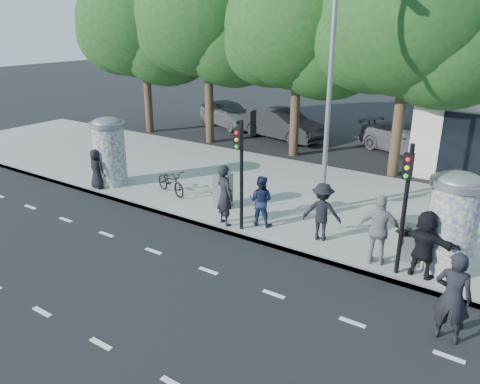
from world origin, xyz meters
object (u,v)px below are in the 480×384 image
Objects in this scene: ped_d at (322,212)px; car_left at (229,113)px; traffic_pole_near at (240,165)px; ped_b at (225,195)px; traffic_pole_far at (405,198)px; ad_column_right at (453,221)px; cabinet_left at (223,190)px; man_road at (453,297)px; bicycle at (171,182)px; ped_c at (261,201)px; cabinet_right at (410,243)px; ped_e at (379,230)px; ad_column_left at (109,150)px; car_right at (405,139)px; ped_f at (424,244)px; street_lamp at (330,70)px; ped_a at (97,169)px; car_mid at (283,124)px.

car_left is (-11.76, 11.83, -0.21)m from ped_d.
traffic_pole_near reaches higher than ped_b.
traffic_pole_far reaches higher than car_left.
ped_d is (-3.46, -0.14, -0.52)m from ad_column_right.
man_road is at bearing -27.10° from cabinet_left.
bicycle is at bearing -17.64° from man_road.
cabinet_right is at bearing 170.68° from ped_c.
traffic_pole_far is 2.81× the size of cabinet_left.
man_road is at bearing 125.00° from ped_e.
ad_column_left reaches higher than ped_d.
traffic_pole_near is 12.52m from car_right.
traffic_pole_near is at bearing 9.24° from ped_f.
cabinet_right is at bearing -8.87° from cabinet_left.
street_lamp is 5.18× the size of ped_a.
ped_c is (-1.07, -2.20, -3.84)m from street_lamp.
man_road is at bearing -15.95° from traffic_pole_near.
car_left reaches higher than bicycle.
traffic_pole_near is at bearing -44.22° from cabinet_left.
ad_column_left is at bearing -15.90° from ped_d.
man_road is (7.04, -1.89, -0.12)m from ped_b.
ped_e is (10.86, 0.19, 0.19)m from ped_a.
ped_c is at bearing -171.79° from ped_a.
car_left is (-2.76, 12.54, -0.12)m from ped_a.
ped_f reaches higher than cabinet_right.
ped_d is at bearing 18.15° from traffic_pole_near.
ped_e is at bearing -42.85° from street_lamp.
ad_column_right is 2.19× the size of cabinet_left.
ped_e is (10.80, -0.46, -0.43)m from ad_column_left.
ad_column_left is 0.90m from ped_a.
street_lamp is at bearing -54.62° from ped_e.
traffic_pole_near is 6.78m from man_road.
ad_column_left reaches higher than ped_f.
cabinet_right is at bearing 10.62° from traffic_pole_near.
street_lamp is at bearing 140.12° from traffic_pole_far.
bicycle is (-3.30, 1.13, -0.52)m from ped_b.
car_right is (5.43, 11.16, 0.10)m from bicycle.
ped_e is at bearing 161.40° from ped_c.
traffic_pole_far is 1.82m from cabinet_right.
ped_b reaches higher than car_right.
ped_f is 0.36× the size of car_right.
traffic_pole_far is at bearing -176.89° from ped_a.
street_lamp is 1.59× the size of car_mid.
bicycle is 2.38m from cabinet_left.
cabinet_right is 0.20× the size of car_mid.
ad_column_right is 0.54× the size of car_right.
street_lamp reaches higher than car_left.
ped_b is 12.47m from car_right.
car_mid reaches higher than cabinet_left.
cabinet_left is 0.26× the size of car_left.
car_right is (8.10, 11.63, -0.82)m from ad_column_left.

